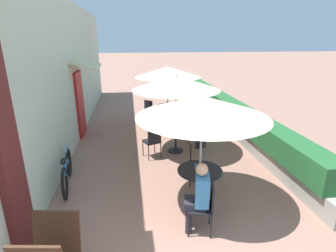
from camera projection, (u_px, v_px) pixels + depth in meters
cafe_facade_wall at (75, 70)px, 8.70m from camera, size 0.98×13.11×4.20m
planter_hedge at (224, 109)px, 9.95m from camera, size 0.60×12.11×1.01m
patio_table_near at (200, 178)px, 5.00m from camera, size 0.85×0.85×0.73m
patio_umbrella_near at (203, 107)px, 4.55m from camera, size 2.36×2.36×2.20m
cafe_chair_near_left at (195, 162)px, 5.74m from camera, size 0.48×0.48×0.87m
cafe_chair_near_right at (205, 204)px, 4.28m from camera, size 0.48×0.48×0.87m
seated_patron_near_right at (198, 195)px, 4.23m from camera, size 0.46×0.41×1.25m
coffee_cup_near at (196, 166)px, 4.99m from camera, size 0.07×0.07×0.09m
patio_table_mid at (176, 133)px, 7.40m from camera, size 0.85×0.85×0.73m
patio_umbrella_mid at (176, 83)px, 6.95m from camera, size 2.36×2.36×2.20m
cafe_chair_mid_left at (196, 129)px, 7.84m from camera, size 0.52×0.52×0.87m
seated_patron_mid_left at (199, 125)px, 7.69m from camera, size 0.44×0.49×1.25m
cafe_chair_mid_right at (153, 140)px, 6.99m from camera, size 0.52×0.52×0.87m
coffee_cup_mid at (178, 127)px, 7.24m from camera, size 0.07×0.07×0.09m
patio_table_far at (168, 110)px, 9.72m from camera, size 0.85×0.85×0.73m
patio_umbrella_far at (168, 72)px, 9.28m from camera, size 2.36×2.36×2.20m
cafe_chair_far_left at (150, 109)px, 10.09m from camera, size 0.57×0.57×0.87m
cafe_chair_far_right at (187, 114)px, 9.39m from camera, size 0.57×0.57×0.87m
coffee_cup_far at (167, 104)px, 9.75m from camera, size 0.07×0.07×0.09m
bicycle_leaning at (67, 171)px, 5.69m from camera, size 0.27×1.66×0.75m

